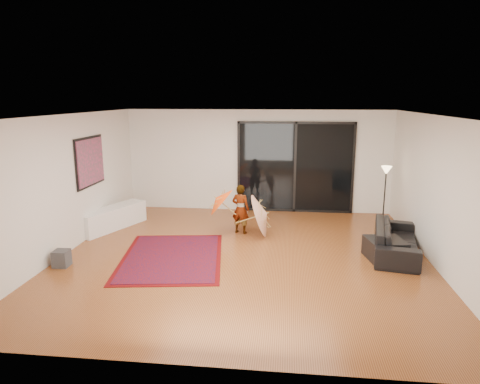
# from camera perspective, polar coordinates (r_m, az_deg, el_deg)

# --- Properties ---
(floor) EXTENTS (7.00, 7.00, 0.00)m
(floor) POSITION_cam_1_polar(r_m,az_deg,el_deg) (8.38, 0.51, -8.58)
(floor) COLOR brown
(floor) RESTS_ON ground
(ceiling) EXTENTS (7.00, 7.00, 0.00)m
(ceiling) POSITION_cam_1_polar(r_m,az_deg,el_deg) (7.82, 0.55, 10.19)
(ceiling) COLOR white
(ceiling) RESTS_ON wall_back
(wall_back) EXTENTS (7.00, 0.00, 7.00)m
(wall_back) POSITION_cam_1_polar(r_m,az_deg,el_deg) (11.43, 2.34, 4.16)
(wall_back) COLOR silver
(wall_back) RESTS_ON floor
(wall_front) EXTENTS (7.00, 0.00, 7.00)m
(wall_front) POSITION_cam_1_polar(r_m,az_deg,el_deg) (4.66, -3.95, -8.56)
(wall_front) COLOR silver
(wall_front) RESTS_ON floor
(wall_left) EXTENTS (0.00, 7.00, 7.00)m
(wall_left) POSITION_cam_1_polar(r_m,az_deg,el_deg) (9.04, -22.11, 0.97)
(wall_left) COLOR silver
(wall_left) RESTS_ON floor
(wall_right) EXTENTS (0.00, 7.00, 7.00)m
(wall_right) POSITION_cam_1_polar(r_m,az_deg,el_deg) (8.40, 25.01, -0.13)
(wall_right) COLOR silver
(wall_right) RESTS_ON floor
(sliding_door) EXTENTS (3.06, 0.07, 2.40)m
(sliding_door) POSITION_cam_1_polar(r_m,az_deg,el_deg) (11.39, 7.35, 3.27)
(sliding_door) COLOR black
(sliding_door) RESTS_ON wall_back
(painting) EXTENTS (0.04, 1.28, 1.08)m
(painting) POSITION_cam_1_polar(r_m,az_deg,el_deg) (9.85, -19.34, 3.85)
(painting) COLOR black
(painting) RESTS_ON wall_left
(media_console) EXTENTS (1.13, 1.85, 0.51)m
(media_console) POSITION_cam_1_polar(r_m,az_deg,el_deg) (10.46, -16.65, -3.32)
(media_console) COLOR white
(media_console) RESTS_ON floor
(speaker) EXTENTS (0.28, 0.28, 0.31)m
(speaker) POSITION_cam_1_polar(r_m,az_deg,el_deg) (8.51, -22.70, -8.17)
(speaker) COLOR #424244
(speaker) RESTS_ON floor
(persian_rug) EXTENTS (2.23, 2.86, 0.02)m
(persian_rug) POSITION_cam_1_polar(r_m,az_deg,el_deg) (8.43, -9.06, -8.55)
(persian_rug) COLOR #530709
(persian_rug) RESTS_ON floor
(sofa) EXTENTS (1.16, 2.13, 0.59)m
(sofa) POSITION_cam_1_polar(r_m,az_deg,el_deg) (8.96, 20.08, -5.97)
(sofa) COLOR black
(sofa) RESTS_ON floor
(ottoman) EXTENTS (0.78, 0.78, 0.38)m
(ottoman) POSITION_cam_1_polar(r_m,az_deg,el_deg) (8.66, 18.76, -7.21)
(ottoman) COLOR black
(ottoman) RESTS_ON floor
(floor_lamp) EXTENTS (0.25, 0.25, 1.44)m
(floor_lamp) POSITION_cam_1_polar(r_m,az_deg,el_deg) (10.59, 18.86, 1.65)
(floor_lamp) COLOR black
(floor_lamp) RESTS_ON floor
(child) EXTENTS (0.47, 0.37, 1.12)m
(child) POSITION_cam_1_polar(r_m,az_deg,el_deg) (9.61, 0.08, -2.28)
(child) COLOR #999999
(child) RESTS_ON floor
(parasol_orange) EXTENTS (0.61, 0.75, 0.85)m
(parasol_orange) POSITION_cam_1_polar(r_m,az_deg,el_deg) (9.59, -3.22, -1.25)
(parasol_orange) COLOR #F0480C
(parasol_orange) RESTS_ON child
(parasol_white) EXTENTS (0.53, 0.98, 0.98)m
(parasol_white) POSITION_cam_1_polar(r_m,az_deg,el_deg) (9.43, 3.60, -2.94)
(parasol_white) COLOR white
(parasol_white) RESTS_ON floor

